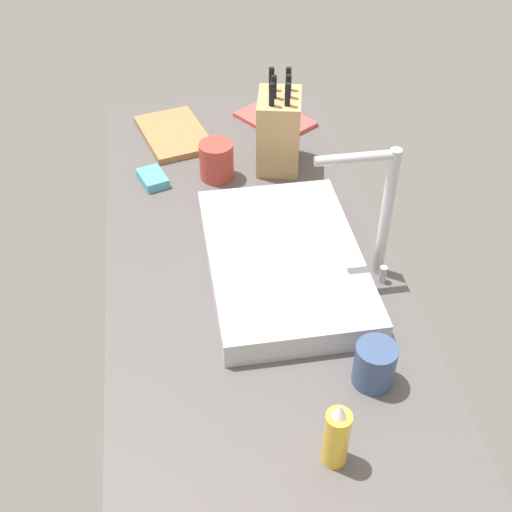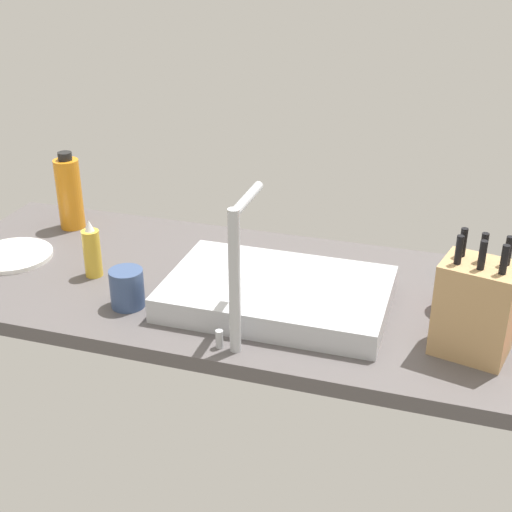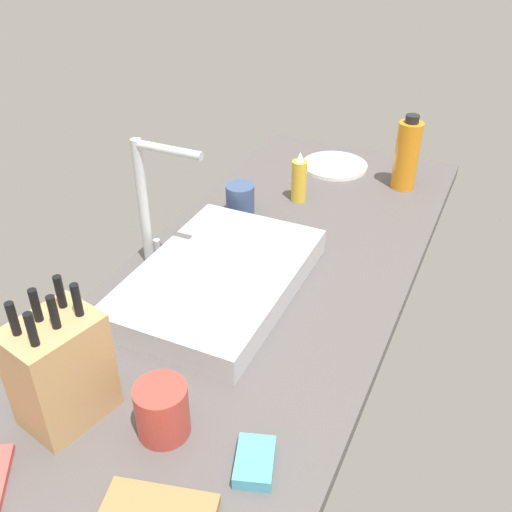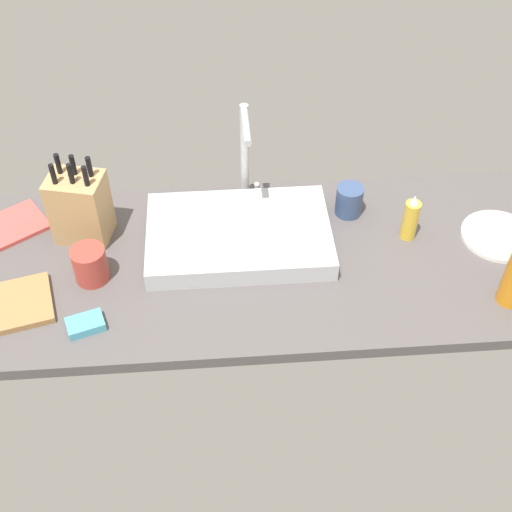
% 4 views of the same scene
% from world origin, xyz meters
% --- Properties ---
extents(countertop_slab, '(1.73, 0.65, 0.04)m').
position_xyz_m(countertop_slab, '(0.00, 0.00, 0.02)').
color(countertop_slab, '#514C4C').
rests_on(countertop_slab, ground).
extents(sink_basin, '(0.50, 0.33, 0.06)m').
position_xyz_m(sink_basin, '(-0.04, 0.07, 0.06)').
color(sink_basin, '#B7BABF').
rests_on(sink_basin, countertop_slab).
extents(faucet, '(0.06, 0.17, 0.31)m').
position_xyz_m(faucet, '(-0.01, 0.25, 0.22)').
color(faucet, '#B7BABF').
rests_on(faucet, countertop_slab).
extents(knife_block, '(0.17, 0.14, 0.26)m').
position_xyz_m(knife_block, '(-0.47, 0.13, 0.14)').
color(knife_block, tan).
rests_on(knife_block, countertop_slab).
extents(cutting_board, '(0.29, 0.22, 0.02)m').
position_xyz_m(cutting_board, '(-0.66, -0.13, 0.04)').
color(cutting_board, '#9E7042').
rests_on(cutting_board, countertop_slab).
extents(soap_bottle, '(0.04, 0.04, 0.15)m').
position_xyz_m(soap_bottle, '(0.43, 0.06, 0.10)').
color(soap_bottle, gold).
rests_on(soap_bottle, countertop_slab).
extents(dish_towel, '(0.26, 0.24, 0.01)m').
position_xyz_m(dish_towel, '(-0.70, 0.17, 0.04)').
color(dish_towel, '#CC4C47').
rests_on(dish_towel, countertop_slab).
extents(coffee_mug, '(0.09, 0.09, 0.10)m').
position_xyz_m(coffee_mug, '(-0.44, -0.04, 0.08)').
color(coffee_mug, '#B23D33').
rests_on(coffee_mug, countertop_slab).
extents(ceramic_cup, '(0.08, 0.08, 0.09)m').
position_xyz_m(ceramic_cup, '(0.28, 0.17, 0.08)').
color(ceramic_cup, '#384C75').
rests_on(ceramic_cup, countertop_slab).
extents(dish_sponge, '(0.10, 0.08, 0.02)m').
position_xyz_m(dish_sponge, '(-0.44, -0.20, 0.05)').
color(dish_sponge, '#4CA3BC').
rests_on(dish_sponge, countertop_slab).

